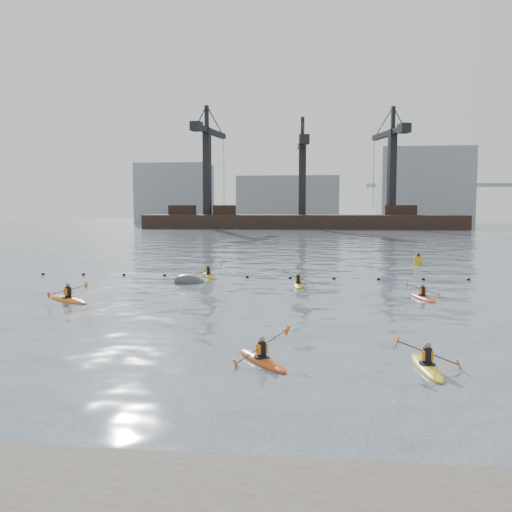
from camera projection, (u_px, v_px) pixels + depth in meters
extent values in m
plane|color=#3B4957|center=(222.00, 381.00, 15.36)|extent=(400.00, 400.00, 0.00)
sphere|color=black|center=(43.00, 274.00, 39.41)|extent=(0.24, 0.24, 0.24)
sphere|color=black|center=(84.00, 275.00, 39.26)|extent=(0.24, 0.24, 0.24)
sphere|color=black|center=(124.00, 275.00, 39.03)|extent=(0.24, 0.24, 0.24)
sphere|color=black|center=(164.00, 276.00, 38.69)|extent=(0.24, 0.24, 0.24)
sphere|color=black|center=(205.00, 276.00, 38.24)|extent=(0.24, 0.24, 0.24)
sphere|color=black|center=(247.00, 277.00, 37.76)|extent=(0.24, 0.24, 0.24)
sphere|color=black|center=(290.00, 278.00, 37.32)|extent=(0.24, 0.24, 0.24)
sphere|color=black|center=(334.00, 279.00, 36.98)|extent=(0.24, 0.24, 0.24)
sphere|color=black|center=(378.00, 279.00, 36.75)|extent=(0.24, 0.24, 0.24)
sphere|color=black|center=(423.00, 279.00, 36.60)|extent=(0.24, 0.24, 0.24)
sphere|color=black|center=(468.00, 280.00, 36.45)|extent=(0.24, 0.24, 0.24)
cube|color=black|center=(302.00, 225.00, 124.22)|extent=(72.00, 12.00, 4.50)
cube|color=black|center=(182.00, 210.00, 126.84)|extent=(6.00, 3.00, 2.20)
cube|color=black|center=(224.00, 210.00, 125.80)|extent=(5.00, 3.00, 2.20)
cube|color=black|center=(400.00, 210.00, 121.63)|extent=(7.00, 3.00, 2.20)
cube|color=black|center=(207.00, 171.00, 125.41)|extent=(1.85, 1.85, 20.00)
cube|color=black|center=(211.00, 132.00, 127.14)|extent=(4.31, 17.93, 1.20)
cube|color=black|center=(196.00, 126.00, 118.52)|extent=(2.62, 2.94, 2.00)
cube|color=black|center=(207.00, 117.00, 124.27)|extent=(0.93, 0.93, 5.00)
cube|color=black|center=(302.00, 177.00, 123.25)|extent=(1.73, 1.73, 17.00)
cube|color=black|center=(302.00, 143.00, 124.77)|extent=(2.50, 15.05, 1.20)
cube|color=black|center=(304.00, 139.00, 117.30)|extent=(2.42, 2.78, 2.00)
cube|color=black|center=(303.00, 128.00, 122.25)|extent=(0.87, 0.87, 5.00)
cube|color=black|center=(392.00, 172.00, 121.07)|extent=(1.96, 1.96, 19.00)
cube|color=black|center=(388.00, 134.00, 122.77)|extent=(5.56, 16.73, 1.20)
cube|color=black|center=(404.00, 128.00, 114.41)|extent=(2.80, 3.08, 2.00)
cube|color=black|center=(393.00, 118.00, 119.99)|extent=(0.98, 0.98, 5.00)
cube|color=gray|center=(175.00, 194.00, 167.27)|extent=(22.00, 14.00, 18.00)
cube|color=gray|center=(288.00, 200.00, 163.80)|extent=(30.00, 14.00, 14.00)
cube|color=gray|center=(424.00, 186.00, 159.27)|extent=(26.00, 14.00, 22.00)
cube|color=gray|center=(474.00, 185.00, 176.91)|extent=(70.00, 2.00, 1.20)
cylinder|color=gray|center=(396.00, 191.00, 179.69)|extent=(1.60, 1.60, 20.00)
ellipsoid|color=#CA4513|center=(262.00, 361.00, 17.27)|extent=(2.13, 2.79, 0.30)
cylinder|color=black|center=(262.00, 357.00, 17.25)|extent=(0.77, 0.77, 0.06)
cylinder|color=black|center=(262.00, 349.00, 17.23)|extent=(0.28, 0.28, 0.48)
cube|color=orange|center=(262.00, 349.00, 17.23)|extent=(0.39, 0.35, 0.31)
sphere|color=#8C6651|center=(262.00, 339.00, 17.20)|extent=(0.19, 0.19, 0.19)
cylinder|color=black|center=(262.00, 346.00, 17.22)|extent=(1.55, 1.05, 0.92)
cube|color=#D85914|center=(235.00, 363.00, 16.83)|extent=(0.22, 0.21, 0.30)
cube|color=#D85914|center=(287.00, 330.00, 17.62)|extent=(0.22, 0.21, 0.30)
ellipsoid|color=yellow|center=(427.00, 368.00, 16.51)|extent=(0.78, 2.98, 0.29)
cylinder|color=black|center=(427.00, 364.00, 16.50)|extent=(0.59, 0.59, 0.06)
cylinder|color=black|center=(427.00, 356.00, 16.47)|extent=(0.28, 0.28, 0.48)
cube|color=orange|center=(427.00, 355.00, 16.47)|extent=(0.34, 0.22, 0.31)
sphere|color=#8C6651|center=(428.00, 345.00, 16.45)|extent=(0.19, 0.19, 0.19)
cylinder|color=black|center=(427.00, 353.00, 16.47)|extent=(1.90, 0.15, 0.76)
cube|color=#D85914|center=(397.00, 341.00, 16.47)|extent=(0.16, 0.14, 0.31)
cube|color=#D85914|center=(458.00, 364.00, 16.46)|extent=(0.16, 0.14, 0.31)
ellipsoid|color=orange|center=(68.00, 300.00, 28.46)|extent=(3.14, 2.49, 0.34)
cylinder|color=black|center=(68.00, 297.00, 28.45)|extent=(0.88, 0.88, 0.06)
cylinder|color=black|center=(68.00, 292.00, 28.42)|extent=(0.32, 0.32, 0.55)
cube|color=orange|center=(68.00, 292.00, 28.42)|extent=(0.41, 0.44, 0.36)
sphere|color=#8C6651|center=(68.00, 285.00, 28.39)|extent=(0.22, 0.22, 0.22)
cylinder|color=black|center=(68.00, 290.00, 28.41)|extent=(1.36, 1.91, 0.31)
cube|color=#D85914|center=(49.00, 295.00, 27.62)|extent=(0.17, 0.16, 0.36)
cube|color=#D85914|center=(86.00, 285.00, 29.21)|extent=(0.17, 0.16, 0.36)
ellipsoid|color=gold|center=(298.00, 285.00, 33.87)|extent=(0.80, 3.01, 0.30)
cylinder|color=black|center=(298.00, 283.00, 33.86)|extent=(0.60, 0.60, 0.06)
cylinder|color=black|center=(298.00, 279.00, 33.84)|extent=(0.28, 0.28, 0.48)
cube|color=orange|center=(298.00, 279.00, 33.84)|extent=(0.35, 0.23, 0.32)
sphere|color=#8C6651|center=(298.00, 274.00, 33.81)|extent=(0.20, 0.20, 0.20)
cylinder|color=black|center=(298.00, 278.00, 33.83)|extent=(1.92, 0.17, 0.77)
cube|color=#D85914|center=(283.00, 272.00, 33.83)|extent=(0.17, 0.14, 0.31)
cube|color=#D85914|center=(313.00, 283.00, 33.83)|extent=(0.17, 0.14, 0.31)
ellipsoid|color=red|center=(423.00, 298.00, 29.17)|extent=(1.17, 2.92, 0.29)
cylinder|color=black|center=(423.00, 296.00, 29.16)|extent=(0.64, 0.64, 0.05)
cylinder|color=black|center=(423.00, 291.00, 29.14)|extent=(0.27, 0.27, 0.47)
cube|color=orange|center=(423.00, 291.00, 29.14)|extent=(0.36, 0.26, 0.30)
sphere|color=#8C6651|center=(423.00, 285.00, 29.11)|extent=(0.19, 0.19, 0.19)
cylinder|color=black|center=(423.00, 290.00, 29.13)|extent=(1.84, 0.43, 0.67)
cube|color=#D85914|center=(439.00, 295.00, 29.26)|extent=(0.17, 0.15, 0.30)
cube|color=#D85914|center=(407.00, 284.00, 29.00)|extent=(0.17, 0.15, 0.30)
ellipsoid|color=#BF9616|center=(208.00, 276.00, 38.41)|extent=(1.66, 3.03, 0.30)
cylinder|color=black|center=(208.00, 274.00, 38.39)|extent=(0.73, 0.73, 0.06)
cylinder|color=black|center=(208.00, 271.00, 38.37)|extent=(0.28, 0.28, 0.49)
cube|color=orange|center=(208.00, 270.00, 38.37)|extent=(0.39, 0.32, 0.32)
sphere|color=#8C6651|center=(208.00, 266.00, 38.34)|extent=(0.20, 0.20, 0.20)
cylinder|color=black|center=(208.00, 269.00, 38.36)|extent=(1.82, 0.74, 0.80)
cube|color=#D85914|center=(195.00, 275.00, 38.14)|extent=(0.20, 0.18, 0.31)
cube|color=#D85914|center=(221.00, 264.00, 38.58)|extent=(0.20, 0.18, 0.31)
ellipsoid|color=#424548|center=(190.00, 283.00, 35.24)|extent=(2.56, 2.07, 1.45)
cylinder|color=gold|center=(418.00, 261.00, 46.09)|extent=(0.68, 0.68, 0.88)
cone|color=black|center=(418.00, 254.00, 46.04)|extent=(0.43, 0.43, 0.34)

